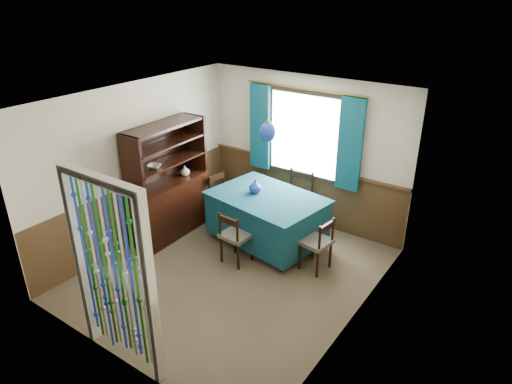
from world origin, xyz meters
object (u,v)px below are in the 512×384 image
Objects in this scene: chair_far at (296,199)px; vase_sideboard at (185,170)px; pendant_lamp at (268,132)px; dining_table at (267,216)px; chair_right at (318,243)px; chair_near at (235,236)px; chair_left at (223,197)px; vase_table at (255,187)px; sideboard at (169,198)px; bowl_shelf at (154,166)px.

vase_sideboard is (-1.51, -1.02, 0.51)m from chair_far.
pendant_lamp is 4.52× the size of vase_sideboard.
chair_right is (0.99, -0.19, -0.03)m from dining_table.
chair_far is (0.17, 1.46, 0.07)m from chair_near.
chair_left is 4.56× the size of vase_table.
dining_table is 0.72m from chair_near.
chair_near is at bearing 48.48° from chair_left.
vase_table is at bearing -173.75° from dining_table.
chair_far reaches higher than dining_table.
chair_left is at bearing 86.33° from chair_right.
dining_table is 1.61m from sideboard.
sideboard is 0.72m from bowl_shelf.
sideboard is (-1.57, -1.36, 0.12)m from chair_far.
dining_table reaches higher than chair_right.
chair_far is at bearing 47.63° from bowl_shelf.
vase_sideboard reaches higher than chair_far.
bowl_shelf is (-1.51, -1.65, 0.78)m from chair_far.
vase_sideboard is at bearing 98.95° from chair_right.
chair_left is (-0.93, 0.89, 0.02)m from chair_near.
sideboard is at bearing -28.24° from chair_left.
pendant_lamp reaches higher than sideboard.
chair_near is 0.85× the size of chair_far.
vase_table is at bearing 37.84° from bowl_shelf.
sideboard is (-2.47, -0.42, 0.20)m from chair_right.
sideboard is at bearing -100.22° from vase_sideboard.
chair_left is (-1.10, -0.56, -0.05)m from chair_far.
chair_right is 3.71× the size of bowl_shelf.
vase_sideboard is at bearing 165.27° from chair_near.
pendant_lamp is 3.69× the size of bowl_shelf.
bowl_shelf is 1.22× the size of vase_sideboard.
sideboard is 1.42m from vase_table.
vase_sideboard is (-1.19, -0.29, 0.10)m from vase_table.
chair_left is at bearing 169.96° from pendant_lamp.
pendant_lamp is at bearing -2.38° from vase_table.
bowl_shelf is at bearing -142.16° from vase_table.
vase_sideboard is at bearing -160.14° from dining_table.
vase_sideboard is (-1.41, -0.28, 0.54)m from dining_table.
sideboard is (-1.47, -0.61, 0.16)m from dining_table.
vase_table is at bearing 25.21° from sideboard.
pendant_lamp is at bearing 32.83° from bowl_shelf.
bowl_shelf is at bearing 45.58° from chair_far.
chair_near is 1.47m from chair_far.
chair_left is at bearing 139.34° from chair_near.
chair_far reaches higher than chair_left.
bowl_shelf is (-1.41, -0.91, 0.82)m from dining_table.
chair_left is 1.06× the size of pendant_lamp.
chair_left reaches higher than chair_near.
chair_left is at bearing 57.98° from sideboard.
chair_right is 1.00× the size of pendant_lamp.
dining_table is at bearing 21.26° from sideboard.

